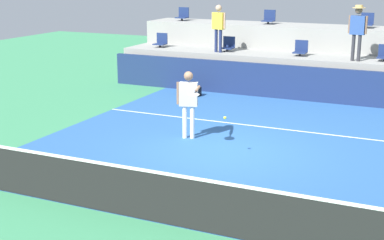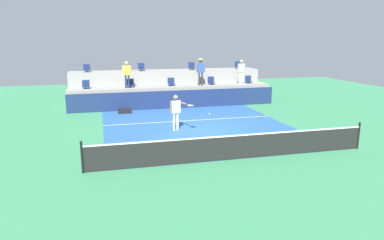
{
  "view_description": "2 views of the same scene",
  "coord_description": "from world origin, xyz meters",
  "views": [
    {
      "loc": [
        4.56,
        -11.57,
        4.06
      ],
      "look_at": [
        -0.04,
        -1.56,
        1.13
      ],
      "focal_mm": 52.8,
      "sensor_mm": 36.0,
      "label": 1
    },
    {
      "loc": [
        -4.49,
        -15.35,
        4.26
      ],
      "look_at": [
        -0.8,
        -1.07,
        0.86
      ],
      "focal_mm": 33.19,
      "sensor_mm": 36.0,
      "label": 2
    }
  ],
  "objects": [
    {
      "name": "stadium_chair_upper_left",
      "position": [
        -1.74,
        9.03,
        2.31
      ],
      "size": [
        0.44,
        0.4,
        0.52
      ],
      "color": "#2D2D33",
      "rests_on": "seating_tier_upper"
    },
    {
      "name": "stadium_chair_lower_left",
      "position": [
        -2.66,
        7.23,
        1.46
      ],
      "size": [
        0.44,
        0.4,
        0.52
      ],
      "color": "#2D2D33",
      "rests_on": "seating_tier_lower"
    },
    {
      "name": "equipment_bag",
      "position": [
        -3.22,
        5.16,
        0.15
      ],
      "size": [
        0.76,
        0.28,
        0.3
      ],
      "primitive_type": "cube",
      "color": "black",
      "rests_on": "ground_plane"
    },
    {
      "name": "tennis_player",
      "position": [
        -1.13,
        0.61,
        1.03
      ],
      "size": [
        0.97,
        1.13,
        1.69
      ],
      "color": "white",
      "rests_on": "ground_plane"
    },
    {
      "name": "stadium_chair_lower_far_left",
      "position": [
        -5.37,
        7.23,
        1.46
      ],
      "size": [
        0.44,
        0.4,
        0.52
      ],
      "color": "#2D2D33",
      "rests_on": "seating_tier_lower"
    },
    {
      "name": "tennis_ball",
      "position": [
        0.21,
        -0.36,
        0.91
      ],
      "size": [
        0.07,
        0.07,
        0.07
      ],
      "color": "#CCE033"
    },
    {
      "name": "stadium_chair_lower_center",
      "position": [
        -0.04,
        7.23,
        1.46
      ],
      "size": [
        0.44,
        0.4,
        0.52
      ],
      "color": "#2D2D33",
      "rests_on": "seating_tier_lower"
    },
    {
      "name": "sponsor_backboard",
      "position": [
        0.0,
        6.0,
        0.55
      ],
      "size": [
        13.0,
        0.16,
        1.1
      ],
      "primitive_type": "cube",
      "color": "navy",
      "rests_on": "ground_plane"
    },
    {
      "name": "spectator_in_white",
      "position": [
        -2.89,
        6.85,
        2.24
      ],
      "size": [
        0.58,
        0.28,
        1.65
      ],
      "color": "navy",
      "rests_on": "seating_tier_lower"
    },
    {
      "name": "spectator_with_hat",
      "position": [
        1.83,
        6.85,
        2.33
      ],
      "size": [
        0.6,
        0.45,
        1.76
      ],
      "color": "#2D2D33",
      "rests_on": "seating_tier_lower"
    },
    {
      "name": "stadium_chair_upper_right",
      "position": [
        1.81,
        9.03,
        2.31
      ],
      "size": [
        0.44,
        0.4,
        0.52
      ],
      "color": "#2D2D33",
      "rests_on": "seating_tier_upper"
    },
    {
      "name": "tennis_net",
      "position": [
        0.0,
        -4.0,
        0.5
      ],
      "size": [
        10.48,
        0.08,
        1.07
      ],
      "color": "black",
      "rests_on": "ground_plane"
    },
    {
      "name": "ground_plane",
      "position": [
        0.0,
        0.0,
        0.0
      ],
      "size": [
        40.0,
        40.0,
        0.0
      ],
      "primitive_type": "plane",
      "color": "#388456"
    },
    {
      "name": "seating_tier_upper",
      "position": [
        0.0,
        9.1,
        1.05
      ],
      "size": [
        13.0,
        1.8,
        2.1
      ],
      "primitive_type": "cube",
      "color": "gray",
      "rests_on": "ground_plane"
    },
    {
      "name": "court_service_line",
      "position": [
        0.0,
        2.4,
        0.01
      ],
      "size": [
        9.0,
        0.06,
        0.0
      ],
      "primitive_type": "cube",
      "color": "white",
      "rests_on": "ground_plane"
    },
    {
      "name": "stadium_chair_upper_far_left",
      "position": [
        -5.31,
        9.03,
        2.31
      ],
      "size": [
        0.44,
        0.4,
        0.52
      ],
      "color": "#2D2D33",
      "rests_on": "seating_tier_upper"
    },
    {
      "name": "seating_tier_lower",
      "position": [
        0.0,
        7.3,
        0.62
      ],
      "size": [
        13.0,
        1.8,
        1.25
      ],
      "primitive_type": "cube",
      "color": "gray",
      "rests_on": "ground_plane"
    },
    {
      "name": "court_inner_paint",
      "position": [
        0.0,
        1.0,
        0.0
      ],
      "size": [
        9.0,
        10.0,
        0.01
      ],
      "primitive_type": "cube",
      "color": "#285693",
      "rests_on": "ground_plane"
    }
  ]
}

